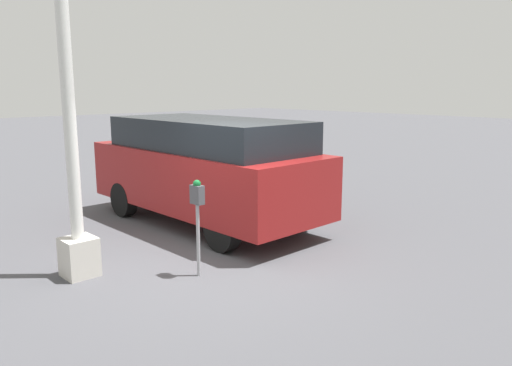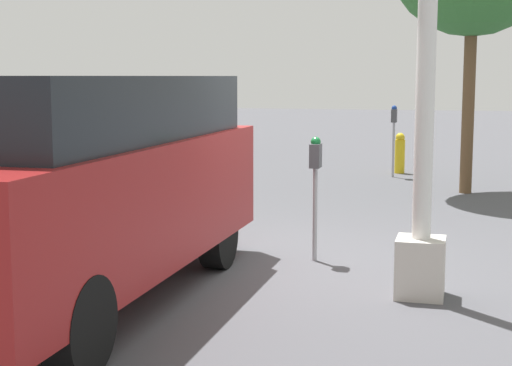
{
  "view_description": "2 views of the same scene",
  "coord_description": "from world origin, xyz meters",
  "px_view_note": "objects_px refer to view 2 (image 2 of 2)",
  "views": [
    {
      "loc": [
        -5.63,
        4.53,
        2.61
      ],
      "look_at": [
        -0.36,
        -0.52,
        1.2
      ],
      "focal_mm": 35.0,
      "sensor_mm": 36.0,
      "label": 1
    },
    {
      "loc": [
        8.05,
        2.09,
        2.02
      ],
      "look_at": [
        0.48,
        0.05,
        0.95
      ],
      "focal_mm": 55.0,
      "sensor_mm": 36.0,
      "label": 2
    }
  ],
  "objects_px": {
    "parked_van": "(71,180)",
    "fire_hydrant": "(400,153)",
    "car_distant": "(137,124)",
    "parking_meter_far": "(394,124)",
    "lamp_post": "(425,93)",
    "parking_meter_near": "(315,170)"
  },
  "relations": [
    {
      "from": "parked_van",
      "to": "car_distant",
      "type": "height_order",
      "value": "parked_van"
    },
    {
      "from": "car_distant",
      "to": "fire_hydrant",
      "type": "xyz_separation_m",
      "value": [
        3.23,
        7.35,
        -0.29
      ]
    },
    {
      "from": "parked_van",
      "to": "car_distant",
      "type": "distance_m",
      "value": 14.57
    },
    {
      "from": "parking_meter_far",
      "to": "fire_hydrant",
      "type": "xyz_separation_m",
      "value": [
        -0.69,
        0.08,
        -0.64
      ]
    },
    {
      "from": "parking_meter_near",
      "to": "lamp_post",
      "type": "distance_m",
      "value": 1.87
    },
    {
      "from": "parked_van",
      "to": "fire_hydrant",
      "type": "relative_size",
      "value": 5.93
    },
    {
      "from": "parked_van",
      "to": "fire_hydrant",
      "type": "xyz_separation_m",
      "value": [
        -10.34,
        2.04,
        -0.69
      ]
    },
    {
      "from": "parking_meter_near",
      "to": "fire_hydrant",
      "type": "relative_size",
      "value": 1.62
    },
    {
      "from": "lamp_post",
      "to": "fire_hydrant",
      "type": "xyz_separation_m",
      "value": [
        -9.38,
        -0.96,
        -1.45
      ]
    },
    {
      "from": "car_distant",
      "to": "parked_van",
      "type": "bearing_deg",
      "value": -156.87
    },
    {
      "from": "parking_meter_far",
      "to": "lamp_post",
      "type": "distance_m",
      "value": 8.78
    },
    {
      "from": "lamp_post",
      "to": "fire_hydrant",
      "type": "distance_m",
      "value": 9.54
    },
    {
      "from": "parking_meter_far",
      "to": "car_distant",
      "type": "bearing_deg",
      "value": -119.36
    },
    {
      "from": "parking_meter_near",
      "to": "car_distant",
      "type": "bearing_deg",
      "value": -149.21
    },
    {
      "from": "lamp_post",
      "to": "car_distant",
      "type": "relative_size",
      "value": 1.2
    },
    {
      "from": "lamp_post",
      "to": "car_distant",
      "type": "height_order",
      "value": "lamp_post"
    },
    {
      "from": "parking_meter_far",
      "to": "lamp_post",
      "type": "relative_size",
      "value": 0.26
    },
    {
      "from": "parking_meter_far",
      "to": "fire_hydrant",
      "type": "distance_m",
      "value": 0.95
    },
    {
      "from": "lamp_post",
      "to": "parked_van",
      "type": "xyz_separation_m",
      "value": [
        0.96,
        -3.0,
        -0.76
      ]
    },
    {
      "from": "parked_van",
      "to": "fire_hydrant",
      "type": "bearing_deg",
      "value": 168.61
    },
    {
      "from": "parking_meter_far",
      "to": "car_distant",
      "type": "relative_size",
      "value": 0.31
    },
    {
      "from": "parked_van",
      "to": "parking_meter_far",
      "type": "bearing_deg",
      "value": 168.27
    }
  ]
}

